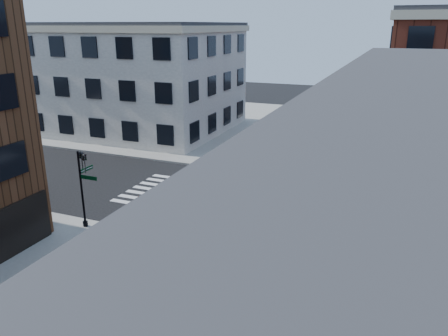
% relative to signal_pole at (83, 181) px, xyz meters
% --- Properties ---
extents(ground, '(120.00, 120.00, 0.00)m').
position_rel_signal_pole_xyz_m(ground, '(6.72, 6.68, -2.86)').
color(ground, black).
rests_on(ground, ground).
extents(sidewalk_nw, '(30.00, 30.00, 0.15)m').
position_rel_signal_pole_xyz_m(sidewalk_nw, '(-14.28, 27.68, -2.78)').
color(sidewalk_nw, gray).
rests_on(sidewalk_nw, ground).
extents(building_nw, '(22.00, 16.00, 11.00)m').
position_rel_signal_pole_xyz_m(building_nw, '(-12.28, 22.68, 2.64)').
color(building_nw, '#B9B4A9').
rests_on(building_nw, ground).
extents(tree_near, '(2.69, 2.69, 4.49)m').
position_rel_signal_pole_xyz_m(tree_near, '(14.28, 16.65, 0.30)').
color(tree_near, black).
rests_on(tree_near, ground).
extents(tree_far, '(2.43, 2.43, 4.07)m').
position_rel_signal_pole_xyz_m(tree_far, '(14.28, 22.65, 0.02)').
color(tree_far, black).
rests_on(tree_far, ground).
extents(signal_pole, '(1.29, 1.24, 4.60)m').
position_rel_signal_pole_xyz_m(signal_pole, '(0.00, 0.00, 0.00)').
color(signal_pole, black).
rests_on(signal_pole, ground).
extents(traffic_cone, '(0.44, 0.44, 0.78)m').
position_rel_signal_pole_xyz_m(traffic_cone, '(1.02, 3.68, -2.48)').
color(traffic_cone, red).
rests_on(traffic_cone, ground).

